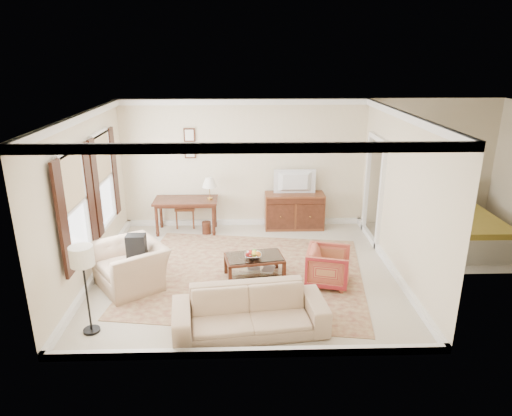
{
  "coord_description": "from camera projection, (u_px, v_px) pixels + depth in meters",
  "views": [
    {
      "loc": [
        -0.04,
        -7.59,
        3.88
      ],
      "look_at": [
        0.2,
        0.3,
        1.15
      ],
      "focal_mm": 32.0,
      "sensor_mm": 36.0,
      "label": 1
    }
  ],
  "objects": [
    {
      "name": "room_shell",
      "position": [
        245.0,
        140.0,
        7.63
      ],
      "size": [
        5.51,
        5.01,
        2.91
      ],
      "color": "beige",
      "rests_on": "ground"
    },
    {
      "name": "writing_desk",
      "position": [
        186.0,
        204.0,
        10.13
      ],
      "size": [
        1.4,
        0.7,
        0.76
      ],
      "color": "#4D2316",
      "rests_on": "room_shell"
    },
    {
      "name": "book_a",
      "position": [
        247.0,
        267.0,
        8.25
      ],
      "size": [
        0.28,
        0.07,
        0.38
      ],
      "primitive_type": "imported",
      "rotation": [
        0.0,
        0.0,
        0.13
      ],
      "color": "brown",
      "rests_on": "coffee_table"
    },
    {
      "name": "striped_armchair",
      "position": [
        328.0,
        265.0,
        7.9
      ],
      "size": [
        0.83,
        0.86,
        0.73
      ],
      "primitive_type": "imported",
      "rotation": [
        0.0,
        0.0,
        1.31
      ],
      "color": "maroon",
      "rests_on": "room_shell"
    },
    {
      "name": "club_armchair",
      "position": [
        130.0,
        259.0,
        7.8
      ],
      "size": [
        1.29,
        1.39,
        1.02
      ],
      "primitive_type": "imported",
      "rotation": [
        0.0,
        0.0,
        -0.95
      ],
      "color": "tan",
      "rests_on": "room_shell"
    },
    {
      "name": "framed_prints",
      "position": [
        190.0,
        143.0,
        10.11
      ],
      "size": [
        0.25,
        0.04,
        0.68
      ],
      "primitive_type": null,
      "color": "#4D2316",
      "rests_on": "room_shell"
    },
    {
      "name": "desk_chair",
      "position": [
        185.0,
        205.0,
        10.5
      ],
      "size": [
        0.49,
        0.49,
        1.05
      ],
      "primitive_type": null,
      "rotation": [
        0.0,
        0.0,
        0.09
      ],
      "color": "brown",
      "rests_on": "room_shell"
    },
    {
      "name": "book_b",
      "position": [
        262.0,
        269.0,
        8.2
      ],
      "size": [
        0.28,
        0.1,
        0.38
      ],
      "primitive_type": "imported",
      "rotation": [
        0.0,
        0.0,
        -0.28
      ],
      "color": "brown",
      "rests_on": "coffee_table"
    },
    {
      "name": "fruit_bowl",
      "position": [
        253.0,
        255.0,
        8.0
      ],
      "size": [
        0.42,
        0.42,
        0.1
      ],
      "primitive_type": "imported",
      "color": "silver",
      "rests_on": "coffee_table"
    },
    {
      "name": "backpack",
      "position": [
        136.0,
        245.0,
        7.74
      ],
      "size": [
        0.39,
        0.37,
        0.4
      ],
      "primitive_type": "cube",
      "rotation": [
        0.0,
        0.0,
        -0.65
      ],
      "color": "black",
      "rests_on": "club_armchair"
    },
    {
      "name": "doorway",
      "position": [
        373.0,
        192.0,
        9.58
      ],
      "size": [
        0.1,
        1.12,
        2.25
      ],
      "primitive_type": null,
      "color": "white",
      "rests_on": "room_shell"
    },
    {
      "name": "tv",
      "position": [
        295.0,
        175.0,
        10.13
      ],
      "size": [
        0.9,
        0.52,
        0.12
      ],
      "primitive_type": "imported",
      "rotation": [
        0.0,
        0.0,
        3.14
      ],
      "color": "black",
      "rests_on": "sideboard"
    },
    {
      "name": "desk_lamp",
      "position": [
        210.0,
        188.0,
        10.02
      ],
      "size": [
        0.32,
        0.32,
        0.5
      ],
      "primitive_type": null,
      "color": "silver",
      "rests_on": "writing_desk"
    },
    {
      "name": "sofa",
      "position": [
        250.0,
        305.0,
        6.53
      ],
      "size": [
        2.27,
        0.91,
        0.86
      ],
      "primitive_type": "imported",
      "rotation": [
        0.0,
        0.0,
        0.12
      ],
      "color": "tan",
      "rests_on": "room_shell"
    },
    {
      "name": "rug",
      "position": [
        248.0,
        274.0,
        8.34
      ],
      "size": [
        4.59,
        4.09,
        0.01
      ],
      "primitive_type": "cube",
      "rotation": [
        0.0,
        0.0,
        -0.14
      ],
      "color": "maroon",
      "rests_on": "room_shell"
    },
    {
      "name": "floor_lamp",
      "position": [
        82.0,
        263.0,
        6.29
      ],
      "size": [
        0.33,
        0.33,
        1.35
      ],
      "color": "black",
      "rests_on": "room_shell"
    },
    {
      "name": "window_front",
      "position": [
        75.0,
        207.0,
        7.2
      ],
      "size": [
        0.12,
        1.56,
        1.8
      ],
      "primitive_type": null,
      "color": "#CCB284",
      "rests_on": "room_shell"
    },
    {
      "name": "coffee_table",
      "position": [
        254.0,
        261.0,
        8.12
      ],
      "size": [
        1.11,
        0.76,
        0.43
      ],
      "rotation": [
        0.0,
        0.0,
        0.17
      ],
      "color": "#4D2316",
      "rests_on": "room_shell"
    },
    {
      "name": "window_rear",
      "position": [
        104.0,
        180.0,
        8.71
      ],
      "size": [
        0.12,
        1.56,
        1.8
      ],
      "primitive_type": null,
      "color": "#CCB284",
      "rests_on": "room_shell"
    },
    {
      "name": "sideboard",
      "position": [
        294.0,
        211.0,
        10.43
      ],
      "size": [
        1.34,
        0.51,
        0.82
      ],
      "primitive_type": "cube",
      "color": "brown",
      "rests_on": "room_shell"
    },
    {
      "name": "annex_bedroom",
      "position": [
        459.0,
        229.0,
        9.55
      ],
      "size": [
        3.0,
        2.7,
        2.9
      ],
      "color": "beige",
      "rests_on": "ground"
    }
  ]
}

